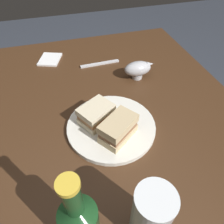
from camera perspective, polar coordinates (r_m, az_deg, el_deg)
The scene contains 13 objects.
ground_plane at distance 1.38m, azimuth 0.12°, elevation -21.86°, with size 6.00×6.00×0.00m, color #333842.
dining_table at distance 1.05m, azimuth 0.15°, elevation -13.90°, with size 1.17×0.94×0.74m, color #422816.
plate at distance 0.69m, azimuth -0.22°, elevation -3.90°, with size 0.29×0.29×0.02m, color silver.
sandwich_half_left at distance 0.67m, azimuth -4.33°, elevation -0.60°, with size 0.12×0.13×0.06m.
sandwich_half_right at distance 0.63m, azimuth 1.69°, elevation -4.58°, with size 0.12×0.13×0.07m.
potato_wedge_front at distance 0.63m, azimuth 0.30°, elevation -7.84°, with size 0.05×0.02×0.01m, color #AD702D.
potato_wedge_middle at distance 0.62m, azimuth 0.86°, elevation -8.73°, with size 0.04×0.02×0.02m, color gold.
potato_wedge_back at distance 0.66m, azimuth -2.95°, elevation -5.05°, with size 0.04×0.02×0.02m, color gold.
potato_wedge_left_edge at distance 0.66m, azimuth -2.07°, elevation -4.74°, with size 0.04×0.02×0.02m, color #AD702D.
pint_glass at distance 0.49m, azimuth 10.29°, elevation -26.19°, with size 0.08×0.08×0.16m.
gravy_boat at distance 0.88m, azimuth 7.07°, elevation 11.61°, with size 0.06×0.12×0.07m.
napkin at distance 1.06m, azimuth -16.48°, elevation 13.56°, with size 0.11×0.09×0.01m, color white.
fork at distance 0.99m, azimuth -3.32°, elevation 12.95°, with size 0.18×0.02×0.01m, color silver.
Camera 1 is at (-0.52, 0.15, 1.27)m, focal length 33.69 mm.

